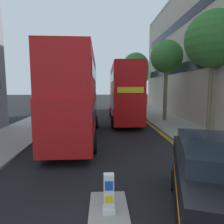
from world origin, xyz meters
TOP-DOWN VIEW (x-y plane):
  - sidewalk_right at (6.50, 16.00)m, footprint 4.00×80.00m
  - sidewalk_left at (-6.50, 16.00)m, footprint 4.00×80.00m
  - kerb_line_outer at (4.40, 14.00)m, footprint 0.10×56.00m
  - kerb_line_inner at (4.24, 14.00)m, footprint 0.10×56.00m
  - traffic_island at (0.00, 2.43)m, footprint 1.10×2.20m
  - keep_left_bollard at (0.00, 2.43)m, footprint 0.36×0.28m
  - double_decker_bus_away at (-1.92, 11.01)m, footprint 2.92×10.84m
  - double_decker_bus_oncoming at (2.03, 17.65)m, footprint 2.91×10.84m
  - taxi_minivan at (2.67, 1.96)m, footprint 3.26×5.15m
  - pedestrian_far at (5.33, 22.43)m, footprint 0.34×0.22m
  - street_tree_near at (7.99, 12.14)m, footprint 4.11×4.11m
  - street_tree_mid at (6.23, 17.38)m, footprint 3.20×3.20m
  - street_tree_far at (5.08, 28.92)m, footprint 4.01×4.01m
  - street_tree_distant at (7.80, 36.47)m, footprint 3.55×3.55m
  - townhouse_terrace_right at (13.50, 20.81)m, footprint 10.08×28.00m

SIDE VIEW (x-z plane):
  - kerb_line_outer at x=4.40m, z-range 0.00..0.01m
  - kerb_line_inner at x=4.24m, z-range 0.00..0.01m
  - traffic_island at x=0.00m, z-range 0.00..0.10m
  - sidewalk_right at x=6.50m, z-range 0.00..0.14m
  - sidewalk_left at x=-6.50m, z-range 0.00..0.14m
  - keep_left_bollard at x=0.00m, z-range 0.05..1.16m
  - pedestrian_far at x=5.33m, z-range 0.18..1.80m
  - taxi_minivan at x=2.67m, z-range 0.01..2.13m
  - double_decker_bus_away at x=-1.92m, z-range 0.21..5.85m
  - double_decker_bus_oncoming at x=2.03m, z-range 0.21..5.85m
  - street_tree_distant at x=7.80m, z-range 2.26..10.17m
  - street_tree_mid at x=6.23m, z-range 2.44..10.41m
  - street_tree_far at x=5.08m, z-range 2.43..11.11m
  - street_tree_near at x=7.99m, z-range 2.51..11.41m
  - townhouse_terrace_right at x=13.50m, z-range 0.00..14.70m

